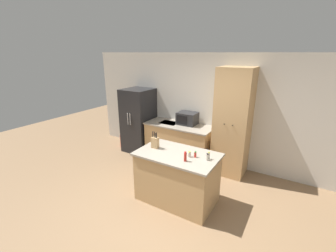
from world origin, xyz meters
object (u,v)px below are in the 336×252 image
Objects in this scene: knife_block at (155,142)px; spice_bottle_green_herb at (185,157)px; spice_bottle_short_red at (207,157)px; spice_bottle_pale_salt at (189,154)px; pantry_cabinet at (233,123)px; spice_bottle_tall_dark at (209,156)px; refrigerator at (139,120)px; fire_extinguisher at (123,140)px; microwave at (187,118)px; spice_bottle_amber_oil at (195,155)px.

knife_block is 1.89× the size of spice_bottle_green_herb.
spice_bottle_pale_salt is at bearing -172.86° from spice_bottle_short_red.
pantry_cabinet is 14.10× the size of spice_bottle_green_herb.
knife_block is 1.01m from spice_bottle_tall_dark.
refrigerator reaches higher than spice_bottle_pale_salt.
microwave is at bearing 7.18° from fire_extinguisher.
spice_bottle_tall_dark is 0.32× the size of fire_extinguisher.
microwave is 2.78× the size of spice_bottle_green_herb.
fire_extinguisher is at bearing 155.27° from spice_bottle_amber_oil.
spice_bottle_amber_oil is at bearing 69.81° from spice_bottle_green_herb.
spice_bottle_amber_oil is 1.04× the size of spice_bottle_pale_salt.
microwave is 1.98m from spice_bottle_green_herb.
spice_bottle_green_herb is (0.86, -1.78, -0.07)m from microwave.
refrigerator is 2.65m from spice_bottle_pale_salt.
spice_bottle_amber_oil is 0.63× the size of spice_bottle_green_herb.
microwave reaches higher than spice_bottle_amber_oil.
knife_block is 0.78× the size of fire_extinguisher.
spice_bottle_short_red reaches higher than fire_extinguisher.
pantry_cabinet is 1.48m from spice_bottle_short_red.
microwave is at bearing 117.78° from spice_bottle_pale_salt.
spice_bottle_short_red is (2.53, -1.40, 0.14)m from refrigerator.
knife_block reaches higher than spice_bottle_short_red.
pantry_cabinet reaches higher than spice_bottle_amber_oil.
spice_bottle_tall_dark reaches higher than fire_extinguisher.
pantry_cabinet is at bearing 81.16° from spice_bottle_green_herb.
spice_bottle_amber_oil is 3.27m from fire_extinguisher.
microwave reaches higher than fire_extinguisher.
knife_block is 0.70m from spice_bottle_pale_salt.
refrigerator reaches higher than fire_extinguisher.
spice_bottle_tall_dark is 0.40m from spice_bottle_green_herb.
spice_bottle_tall_dark reaches higher than spice_bottle_pale_salt.
refrigerator is 4.22× the size of fire_extinguisher.
fire_extinguisher is (-0.56, -0.08, -0.67)m from refrigerator.
refrigerator reaches higher than knife_block.
refrigerator is 16.24× the size of spice_bottle_amber_oil.
refrigerator is 2.77m from spice_bottle_green_herb.
knife_block reaches higher than fire_extinguisher.
spice_bottle_tall_dark is 3.44m from fire_extinguisher.
spice_bottle_amber_oil is at bearing -179.20° from spice_bottle_short_red.
spice_bottle_tall_dark is at bearing -88.74° from pantry_cabinet.
knife_block is (0.15, -1.60, -0.04)m from microwave.
fire_extinguisher is (-2.80, 1.54, -0.83)m from spice_bottle_green_herb.
spice_bottle_tall_dark reaches higher than spice_bottle_short_red.
spice_bottle_short_red reaches higher than spice_bottle_pale_salt.
refrigerator is 1.41m from microwave.
microwave is 1.83m from spice_bottle_amber_oil.
knife_block is (1.53, -1.43, 0.19)m from refrigerator.
spice_bottle_green_herb is at bearing -110.19° from spice_bottle_amber_oil.
refrigerator reaches higher than spice_bottle_tall_dark.
fire_extinguisher is at bearing 153.95° from spice_bottle_pale_salt.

